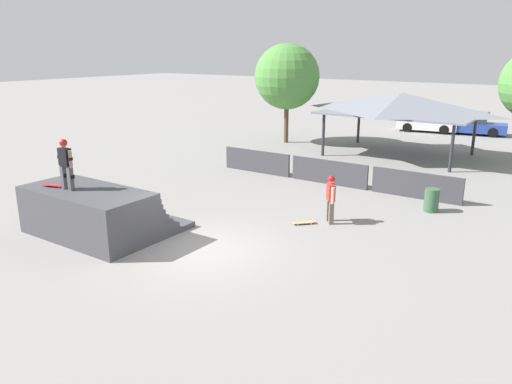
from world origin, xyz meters
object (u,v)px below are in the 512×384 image
(tree_far_back, at_px, (287,77))
(parked_car_blue, at_px, (472,126))
(skateboard_on_ground, at_px, (305,222))
(skater_on_deck, at_px, (65,161))
(trash_bin, at_px, (432,200))
(skateboard_on_deck, at_px, (55,185))
(parked_car_white, at_px, (427,123))
(bystander_walking, at_px, (331,195))

(tree_far_back, height_order, parked_car_blue, tree_far_back)
(skateboard_on_ground, distance_m, parked_car_blue, 22.71)
(skater_on_deck, relative_size, trash_bin, 1.85)
(trash_bin, bearing_deg, skateboard_on_ground, -129.08)
(parked_car_blue, bearing_deg, skater_on_deck, -111.67)
(tree_far_back, bearing_deg, skater_on_deck, -80.57)
(skateboard_on_ground, bearing_deg, skateboard_on_deck, 174.58)
(skater_on_deck, relative_size, parked_car_white, 0.37)
(skateboard_on_deck, bearing_deg, bystander_walking, 23.96)
(skateboard_on_deck, distance_m, bystander_walking, 8.90)
(trash_bin, distance_m, parked_car_blue, 19.06)
(parked_car_white, bearing_deg, skateboard_on_ground, -92.68)
(parked_car_white, bearing_deg, tree_far_back, -131.76)
(skateboard_on_ground, xyz_separation_m, tree_far_back, (-8.47, 12.75, 4.00))
(bystander_walking, relative_size, parked_car_white, 0.39)
(trash_bin, bearing_deg, tree_far_back, 142.38)
(parked_car_white, distance_m, parked_car_blue, 2.95)
(skateboard_on_deck, relative_size, bystander_walking, 0.50)
(skater_on_deck, xyz_separation_m, skateboard_on_ground, (5.51, 5.11, -2.37))
(parked_car_blue, bearing_deg, skateboard_on_deck, -112.78)
(skater_on_deck, bearing_deg, bystander_walking, 42.87)
(bystander_walking, height_order, parked_car_blue, bystander_walking)
(skateboard_on_deck, bearing_deg, parked_car_blue, 59.74)
(skateboard_on_deck, height_order, bystander_walking, bystander_walking)
(trash_bin, height_order, parked_car_blue, parked_car_blue)
(trash_bin, bearing_deg, skateboard_on_deck, -135.60)
(skateboard_on_deck, height_order, parked_car_white, skateboard_on_deck)
(bystander_walking, xyz_separation_m, tree_far_back, (-9.09, 12.10, 3.09))
(bystander_walking, bearing_deg, skateboard_on_ground, 96.61)
(skateboard_on_ground, xyz_separation_m, trash_bin, (3.10, 3.82, 0.37))
(skateboard_on_ground, xyz_separation_m, parked_car_white, (-2.43, 22.13, 0.54))
(skateboard_on_ground, bearing_deg, parked_car_white, 50.46)
(skateboard_on_deck, xyz_separation_m, parked_car_blue, (6.56, 27.88, -0.98))
(skater_on_deck, bearing_deg, tree_far_back, 99.06)
(skateboard_on_ground, bearing_deg, trash_bin, 5.12)
(trash_bin, distance_m, parked_car_white, 19.12)
(skater_on_deck, bearing_deg, parked_car_blue, 77.50)
(bystander_walking, bearing_deg, tree_far_back, -2.90)
(bystander_walking, bearing_deg, skater_on_deck, 93.43)
(skater_on_deck, relative_size, parked_car_blue, 0.34)
(skater_on_deck, distance_m, tree_far_back, 18.18)
(skater_on_deck, distance_m, parked_car_white, 27.47)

